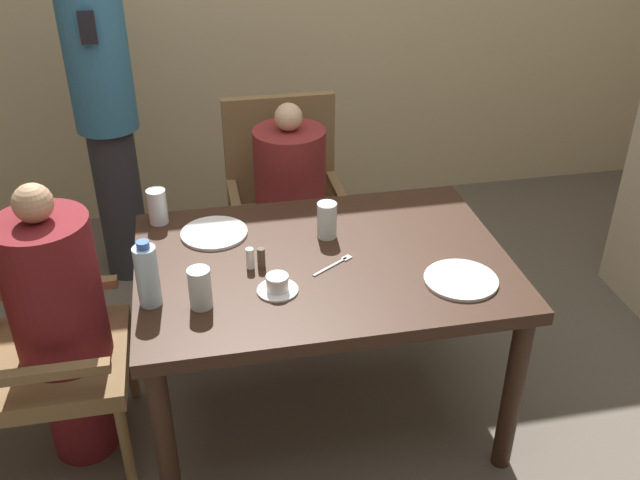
{
  "coord_description": "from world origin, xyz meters",
  "views": [
    {
      "loc": [
        -0.43,
        -2.12,
        2.1
      ],
      "look_at": [
        0.0,
        0.05,
        0.78
      ],
      "focal_mm": 40.0,
      "sensor_mm": 36.0,
      "label": 1
    }
  ],
  "objects_px": {
    "diner_in_far_chair": "(291,210)",
    "water_bottle": "(147,275)",
    "diner_in_left_chair": "(61,325)",
    "plate_main_right": "(214,233)",
    "glass_tall_near": "(200,288)",
    "glass_tall_mid": "(327,220)",
    "chair_left_side": "(19,343)",
    "standing_host": "(105,104)",
    "plate_main_left": "(461,280)",
    "teacup_with_saucer": "(277,285)",
    "glass_tall_far": "(157,206)",
    "chair_far_side": "(286,200)"
  },
  "relations": [
    {
      "from": "diner_in_far_chair",
      "to": "water_bottle",
      "type": "bearing_deg",
      "value": -124.13
    },
    {
      "from": "diner_in_left_chair",
      "to": "plate_main_right",
      "type": "relative_size",
      "value": 4.42
    },
    {
      "from": "plate_main_right",
      "to": "glass_tall_near",
      "type": "xyz_separation_m",
      "value": [
        -0.07,
        -0.45,
        0.06
      ]
    },
    {
      "from": "glass_tall_near",
      "to": "glass_tall_mid",
      "type": "xyz_separation_m",
      "value": [
        0.49,
        0.36,
        0.0
      ]
    },
    {
      "from": "chair_left_side",
      "to": "glass_tall_near",
      "type": "distance_m",
      "value": 0.73
    },
    {
      "from": "standing_host",
      "to": "plate_main_right",
      "type": "distance_m",
      "value": 1.09
    },
    {
      "from": "plate_main_right",
      "to": "glass_tall_near",
      "type": "bearing_deg",
      "value": -99.05
    },
    {
      "from": "diner_in_far_chair",
      "to": "plate_main_left",
      "type": "distance_m",
      "value": 1.08
    },
    {
      "from": "teacup_with_saucer",
      "to": "glass_tall_far",
      "type": "height_order",
      "value": "glass_tall_far"
    },
    {
      "from": "chair_left_side",
      "to": "plate_main_left",
      "type": "relative_size",
      "value": 3.89
    },
    {
      "from": "plate_main_right",
      "to": "chair_far_side",
      "type": "bearing_deg",
      "value": 59.79
    },
    {
      "from": "chair_left_side",
      "to": "plate_main_right",
      "type": "distance_m",
      "value": 0.79
    },
    {
      "from": "plate_main_left",
      "to": "glass_tall_near",
      "type": "bearing_deg",
      "value": 177.98
    },
    {
      "from": "teacup_with_saucer",
      "to": "glass_tall_far",
      "type": "bearing_deg",
      "value": 124.59
    },
    {
      "from": "standing_host",
      "to": "plate_main_left",
      "type": "xyz_separation_m",
      "value": [
        1.23,
        -1.47,
        -0.19
      ]
    },
    {
      "from": "plate_main_left",
      "to": "glass_tall_far",
      "type": "xyz_separation_m",
      "value": [
        -1.01,
        0.62,
        0.06
      ]
    },
    {
      "from": "plate_main_right",
      "to": "glass_tall_mid",
      "type": "bearing_deg",
      "value": -13.24
    },
    {
      "from": "diner_in_left_chair",
      "to": "glass_tall_near",
      "type": "height_order",
      "value": "diner_in_left_chair"
    },
    {
      "from": "chair_far_side",
      "to": "plate_main_left",
      "type": "xyz_separation_m",
      "value": [
        0.43,
        -1.12,
        0.22
      ]
    },
    {
      "from": "glass_tall_near",
      "to": "glass_tall_mid",
      "type": "bearing_deg",
      "value": 36.1
    },
    {
      "from": "chair_left_side",
      "to": "plate_main_left",
      "type": "xyz_separation_m",
      "value": [
        1.52,
        -0.24,
        0.22
      ]
    },
    {
      "from": "glass_tall_far",
      "to": "glass_tall_mid",
      "type": "bearing_deg",
      "value": -20.78
    },
    {
      "from": "standing_host",
      "to": "glass_tall_mid",
      "type": "xyz_separation_m",
      "value": [
        0.85,
        -1.08,
        -0.13
      ]
    },
    {
      "from": "chair_far_side",
      "to": "plate_main_right",
      "type": "bearing_deg",
      "value": -120.21
    },
    {
      "from": "diner_in_left_chair",
      "to": "teacup_with_saucer",
      "type": "height_order",
      "value": "diner_in_left_chair"
    },
    {
      "from": "diner_in_left_chair",
      "to": "chair_far_side",
      "type": "xyz_separation_m",
      "value": [
        0.93,
        0.88,
        -0.05
      ]
    },
    {
      "from": "chair_far_side",
      "to": "glass_tall_far",
      "type": "xyz_separation_m",
      "value": [
        -0.57,
        -0.5,
        0.28
      ]
    },
    {
      "from": "plate_main_right",
      "to": "water_bottle",
      "type": "xyz_separation_m",
      "value": [
        -0.23,
        -0.41,
        0.1
      ]
    },
    {
      "from": "glass_tall_mid",
      "to": "chair_left_side",
      "type": "bearing_deg",
      "value": -172.39
    },
    {
      "from": "glass_tall_mid",
      "to": "water_bottle",
      "type": "bearing_deg",
      "value": -154.61
    },
    {
      "from": "glass_tall_far",
      "to": "teacup_with_saucer",
      "type": "bearing_deg",
      "value": -55.41
    },
    {
      "from": "plate_main_left",
      "to": "glass_tall_near",
      "type": "xyz_separation_m",
      "value": [
        -0.87,
        0.03,
        0.06
      ]
    },
    {
      "from": "glass_tall_mid",
      "to": "teacup_with_saucer",
      "type": "bearing_deg",
      "value": -126.1
    },
    {
      "from": "chair_far_side",
      "to": "glass_tall_near",
      "type": "relative_size",
      "value": 7.06
    },
    {
      "from": "standing_host",
      "to": "plate_main_left",
      "type": "height_order",
      "value": "standing_host"
    },
    {
      "from": "standing_host",
      "to": "glass_tall_far",
      "type": "relative_size",
      "value": 12.42
    },
    {
      "from": "diner_in_left_chair",
      "to": "glass_tall_far",
      "type": "bearing_deg",
      "value": 47.26
    },
    {
      "from": "chair_left_side",
      "to": "glass_tall_mid",
      "type": "height_order",
      "value": "chair_left_side"
    },
    {
      "from": "diner_in_left_chair",
      "to": "diner_in_far_chair",
      "type": "height_order",
      "value": "diner_in_left_chair"
    },
    {
      "from": "plate_main_left",
      "to": "plate_main_right",
      "type": "distance_m",
      "value": 0.94
    },
    {
      "from": "diner_in_left_chair",
      "to": "water_bottle",
      "type": "distance_m",
      "value": 0.45
    },
    {
      "from": "standing_host",
      "to": "glass_tall_near",
      "type": "distance_m",
      "value": 1.49
    },
    {
      "from": "chair_left_side",
      "to": "standing_host",
      "type": "distance_m",
      "value": 1.33
    },
    {
      "from": "glass_tall_far",
      "to": "plate_main_right",
      "type": "bearing_deg",
      "value": -33.96
    },
    {
      "from": "diner_in_left_chair",
      "to": "glass_tall_far",
      "type": "relative_size",
      "value": 8.03
    },
    {
      "from": "chair_far_side",
      "to": "teacup_with_saucer",
      "type": "xyz_separation_m",
      "value": [
        -0.19,
        -1.05,
        0.24
      ]
    },
    {
      "from": "chair_far_side",
      "to": "diner_in_far_chair",
      "type": "bearing_deg",
      "value": -90.0
    },
    {
      "from": "standing_host",
      "to": "glass_tall_mid",
      "type": "height_order",
      "value": "standing_host"
    },
    {
      "from": "diner_in_left_chair",
      "to": "diner_in_far_chair",
      "type": "distance_m",
      "value": 1.18
    },
    {
      "from": "glass_tall_far",
      "to": "diner_in_left_chair",
      "type": "bearing_deg",
      "value": -132.74
    }
  ]
}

